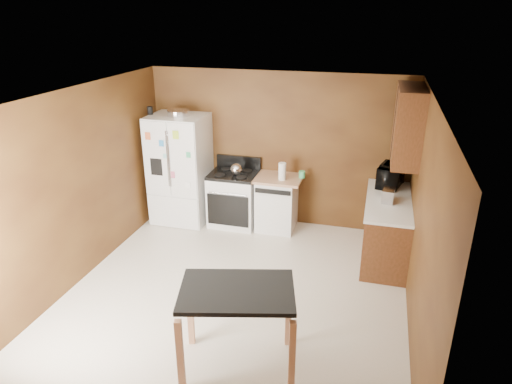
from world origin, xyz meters
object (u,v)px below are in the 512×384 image
at_px(gas_range, 234,198).
at_px(island, 237,303).
at_px(dishwasher, 277,202).
at_px(paper_towel, 282,171).
at_px(refrigerator, 180,169).
at_px(toaster, 388,195).
at_px(pen_cup, 150,111).
at_px(green_canister, 302,174).
at_px(roasting_pan, 178,113).
at_px(microwave, 391,176).
at_px(kettle, 236,170).

bearing_deg(gas_range, island, -71.56).
relative_size(gas_range, dishwasher, 1.24).
distance_m(paper_towel, refrigerator, 1.73).
height_order(gas_range, dishwasher, gas_range).
bearing_deg(island, gas_range, 108.44).
xyz_separation_m(paper_towel, toaster, (1.60, -0.48, -0.03)).
distance_m(toaster, gas_range, 2.53).
bearing_deg(island, pen_cup, 128.29).
xyz_separation_m(paper_towel, green_canister, (0.28, 0.17, -0.08)).
distance_m(refrigerator, gas_range, 1.01).
relative_size(roasting_pan, dishwasher, 0.40).
distance_m(pen_cup, paper_towel, 2.32).
bearing_deg(refrigerator, microwave, 2.64).
bearing_deg(green_canister, roasting_pan, -175.53).
relative_size(kettle, refrigerator, 0.11).
height_order(roasting_pan, kettle, roasting_pan).
bearing_deg(island, green_canister, 88.96).
height_order(roasting_pan, dishwasher, roasting_pan).
bearing_deg(green_canister, microwave, -0.56).
xyz_separation_m(paper_towel, island, (0.23, -3.06, -0.27)).
relative_size(toaster, refrigerator, 0.14).
height_order(roasting_pan, microwave, roasting_pan).
bearing_deg(toaster, island, -112.50).
distance_m(pen_cup, kettle, 1.66).
relative_size(microwave, island, 0.44).
relative_size(gas_range, island, 0.88).
relative_size(pen_cup, island, 0.10).
bearing_deg(pen_cup, roasting_pan, 6.10).
bearing_deg(dishwasher, island, -84.18).
relative_size(toaster, dishwasher, 0.28).
bearing_deg(dishwasher, roasting_pan, -177.41).
bearing_deg(microwave, roasting_pan, 107.70).
relative_size(refrigerator, island, 1.45).
xyz_separation_m(toaster, microwave, (0.03, 0.64, 0.06)).
height_order(green_canister, microwave, microwave).
relative_size(green_canister, gas_range, 0.10).
relative_size(green_canister, toaster, 0.43).
relative_size(pen_cup, dishwasher, 0.14).
bearing_deg(dishwasher, gas_range, -178.06).
height_order(microwave, dishwasher, microwave).
xyz_separation_m(pen_cup, microwave, (3.79, 0.19, -0.81)).
distance_m(pen_cup, island, 4.01).
distance_m(gas_range, dishwasher, 0.72).
distance_m(kettle, green_canister, 1.05).
distance_m(microwave, gas_range, 2.51).
distance_m(green_canister, refrigerator, 2.02).
height_order(microwave, refrigerator, refrigerator).
relative_size(green_canister, microwave, 0.20).
height_order(pen_cup, dishwasher, pen_cup).
distance_m(toaster, island, 2.93).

